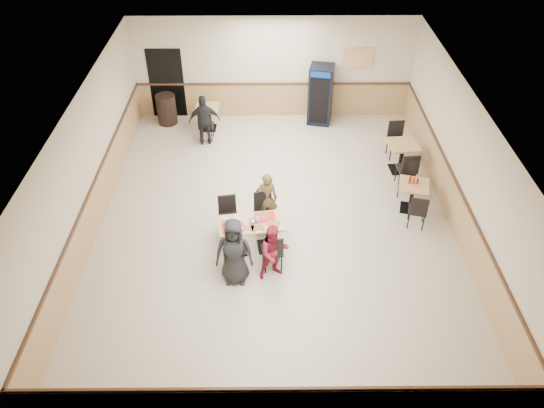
{
  "coord_description": "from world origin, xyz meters",
  "views": [
    {
      "loc": [
        -0.14,
        -9.29,
        7.85
      ],
      "look_at": [
        -0.08,
        -0.5,
        0.9
      ],
      "focal_mm": 35.0,
      "sensor_mm": 36.0,
      "label": 1
    }
  ],
  "objects_px": {
    "lone_diner": "(205,120)",
    "side_table_near": "(412,193)",
    "side_table_far": "(402,153)",
    "back_table": "(208,114)",
    "diner_woman_left": "(234,252)",
    "diner_woman_right": "(274,252)",
    "trash_bin": "(167,109)",
    "pepsi_cooler": "(320,95)",
    "main_table": "(252,232)",
    "diner_man_opposite": "(267,199)"
  },
  "relations": [
    {
      "from": "diner_woman_right",
      "to": "side_table_far",
      "type": "bearing_deg",
      "value": 28.86
    },
    {
      "from": "lone_diner",
      "to": "side_table_near",
      "type": "relative_size",
      "value": 1.76
    },
    {
      "from": "lone_diner",
      "to": "side_table_near",
      "type": "distance_m",
      "value": 5.87
    },
    {
      "from": "diner_woman_right",
      "to": "lone_diner",
      "type": "bearing_deg",
      "value": 90.05
    },
    {
      "from": "diner_woman_right",
      "to": "pepsi_cooler",
      "type": "height_order",
      "value": "pepsi_cooler"
    },
    {
      "from": "diner_woman_left",
      "to": "diner_man_opposite",
      "type": "height_order",
      "value": "diner_woman_left"
    },
    {
      "from": "lone_diner",
      "to": "trash_bin",
      "type": "bearing_deg",
      "value": -51.37
    },
    {
      "from": "main_table",
      "to": "trash_bin",
      "type": "height_order",
      "value": "trash_bin"
    },
    {
      "from": "back_table",
      "to": "lone_diner",
      "type": "bearing_deg",
      "value": -90.0
    },
    {
      "from": "side_table_near",
      "to": "trash_bin",
      "type": "distance_m",
      "value": 7.52
    },
    {
      "from": "main_table",
      "to": "trash_bin",
      "type": "relative_size",
      "value": 1.65
    },
    {
      "from": "diner_man_opposite",
      "to": "trash_bin",
      "type": "height_order",
      "value": "diner_man_opposite"
    },
    {
      "from": "diner_woman_left",
      "to": "diner_woman_right",
      "type": "bearing_deg",
      "value": 8.86
    },
    {
      "from": "main_table",
      "to": "side_table_far",
      "type": "distance_m",
      "value": 4.77
    },
    {
      "from": "diner_woman_left",
      "to": "back_table",
      "type": "height_order",
      "value": "diner_woman_left"
    },
    {
      "from": "main_table",
      "to": "diner_man_opposite",
      "type": "relative_size",
      "value": 1.09
    },
    {
      "from": "side_table_far",
      "to": "pepsi_cooler",
      "type": "bearing_deg",
      "value": 126.42
    },
    {
      "from": "pepsi_cooler",
      "to": "trash_bin",
      "type": "distance_m",
      "value": 4.49
    },
    {
      "from": "diner_woman_right",
      "to": "trash_bin",
      "type": "bearing_deg",
      "value": 96.39
    },
    {
      "from": "trash_bin",
      "to": "back_table",
      "type": "bearing_deg",
      "value": -15.85
    },
    {
      "from": "diner_woman_right",
      "to": "side_table_near",
      "type": "xyz_separation_m",
      "value": [
        3.22,
        2.12,
        -0.16
      ]
    },
    {
      "from": "diner_woman_left",
      "to": "trash_bin",
      "type": "distance_m",
      "value": 6.77
    },
    {
      "from": "main_table",
      "to": "pepsi_cooler",
      "type": "xyz_separation_m",
      "value": [
        1.86,
        5.51,
        0.38
      ]
    },
    {
      "from": "pepsi_cooler",
      "to": "back_table",
      "type": "bearing_deg",
      "value": -161.31
    },
    {
      "from": "side_table_near",
      "to": "trash_bin",
      "type": "height_order",
      "value": "trash_bin"
    },
    {
      "from": "diner_man_opposite",
      "to": "side_table_near",
      "type": "xyz_separation_m",
      "value": [
        3.36,
        0.45,
        -0.19
      ]
    },
    {
      "from": "diner_woman_left",
      "to": "diner_man_opposite",
      "type": "distance_m",
      "value": 1.89
    },
    {
      "from": "diner_woman_right",
      "to": "pepsi_cooler",
      "type": "xyz_separation_m",
      "value": [
        1.4,
        6.29,
        0.23
      ]
    },
    {
      "from": "pepsi_cooler",
      "to": "diner_woman_left",
      "type": "bearing_deg",
      "value": -97.03
    },
    {
      "from": "side_table_near",
      "to": "diner_woman_right",
      "type": "bearing_deg",
      "value": -146.67
    },
    {
      "from": "side_table_near",
      "to": "back_table",
      "type": "distance_m",
      "value": 6.31
    },
    {
      "from": "diner_woman_right",
      "to": "side_table_near",
      "type": "relative_size",
      "value": 1.55
    },
    {
      "from": "side_table_far",
      "to": "trash_bin",
      "type": "relative_size",
      "value": 0.91
    },
    {
      "from": "diner_woman_right",
      "to": "back_table",
      "type": "xyz_separation_m",
      "value": [
        -1.84,
        5.89,
        -0.16
      ]
    },
    {
      "from": "diner_man_opposite",
      "to": "pepsi_cooler",
      "type": "height_order",
      "value": "pepsi_cooler"
    },
    {
      "from": "pepsi_cooler",
      "to": "main_table",
      "type": "bearing_deg",
      "value": -96.91
    },
    {
      "from": "diner_man_opposite",
      "to": "pepsi_cooler",
      "type": "distance_m",
      "value": 4.88
    },
    {
      "from": "diner_man_opposite",
      "to": "diner_woman_left",
      "type": "bearing_deg",
      "value": 68.33
    },
    {
      "from": "side_table_far",
      "to": "trash_bin",
      "type": "xyz_separation_m",
      "value": [
        -6.35,
        2.51,
        -0.09
      ]
    },
    {
      "from": "diner_woman_right",
      "to": "side_table_near",
      "type": "distance_m",
      "value": 3.85
    },
    {
      "from": "diner_woman_right",
      "to": "diner_man_opposite",
      "type": "bearing_deg",
      "value": 75.23
    },
    {
      "from": "side_table_near",
      "to": "lone_diner",
      "type": "bearing_deg",
      "value": 149.51
    },
    {
      "from": "diner_man_opposite",
      "to": "side_table_near",
      "type": "distance_m",
      "value": 3.4
    },
    {
      "from": "side_table_near",
      "to": "back_table",
      "type": "xyz_separation_m",
      "value": [
        -5.05,
        3.78,
        -0.0
      ]
    },
    {
      "from": "back_table",
      "to": "pepsi_cooler",
      "type": "height_order",
      "value": "pepsi_cooler"
    },
    {
      "from": "main_table",
      "to": "diner_woman_left",
      "type": "xyz_separation_m",
      "value": [
        -0.32,
        -0.89,
        0.27
      ]
    },
    {
      "from": "diner_man_opposite",
      "to": "pepsi_cooler",
      "type": "bearing_deg",
      "value": -110.67
    },
    {
      "from": "lone_diner",
      "to": "back_table",
      "type": "height_order",
      "value": "lone_diner"
    },
    {
      "from": "side_table_far",
      "to": "back_table",
      "type": "height_order",
      "value": "side_table_far"
    },
    {
      "from": "main_table",
      "to": "side_table_far",
      "type": "relative_size",
      "value": 1.82
    }
  ]
}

